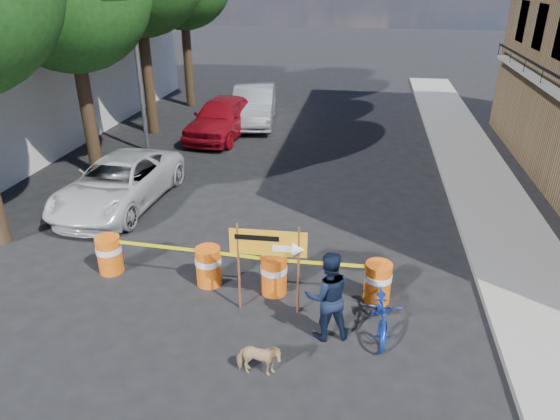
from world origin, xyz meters
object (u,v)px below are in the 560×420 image
at_px(suv_white, 118,183).
at_px(sedan_silver, 254,105).
at_px(dog, 259,360).
at_px(bicycle, 384,293).
at_px(sedan_red, 222,117).
at_px(barrel_mid_right, 274,274).
at_px(barrel_far_right, 378,281).
at_px(detour_sign, 279,250).
at_px(barrel_mid_left, 209,265).
at_px(pedestrian, 328,296).
at_px(barrel_far_left, 109,254).

distance_m(suv_white, sedan_silver, 9.81).
bearing_deg(dog, bicycle, -55.99).
distance_m(sedan_red, sedan_silver, 2.49).
distance_m(barrel_mid_right, barrel_far_right, 2.21).
bearing_deg(bicycle, dog, -144.85).
bearing_deg(detour_sign, barrel_mid_left, 154.58).
relative_size(barrel_far_right, sedan_red, 0.18).
bearing_deg(sedan_red, barrel_mid_left, -70.34).
height_order(dog, sedan_red, sedan_red).
xyz_separation_m(detour_sign, pedestrian, (1.03, -0.60, -0.54)).
height_order(pedestrian, suv_white, pedestrian).
bearing_deg(bicycle, barrel_far_left, 168.05).
distance_m(barrel_far_right, pedestrian, 1.69).
xyz_separation_m(pedestrian, dog, (-1.06, -1.25, -0.57)).
distance_m(barrel_mid_left, detour_sign, 2.10).
bearing_deg(pedestrian, barrel_far_left, -31.92).
bearing_deg(barrel_far_left, dog, -33.36).
distance_m(detour_sign, bicycle, 2.17).
height_order(barrel_mid_left, barrel_far_right, same).
distance_m(barrel_mid_left, sedan_silver, 13.37).
distance_m(barrel_far_left, bicycle, 6.30).
height_order(barrel_mid_left, sedan_silver, sedan_silver).
relative_size(detour_sign, pedestrian, 1.08).
bearing_deg(barrel_mid_left, sedan_red, 104.09).
relative_size(barrel_far_left, sedan_red, 0.18).
bearing_deg(barrel_mid_left, barrel_far_right, -0.24).
xyz_separation_m(barrel_mid_right, sedan_silver, (-3.37, 13.31, 0.37)).
relative_size(barrel_mid_right, barrel_far_right, 1.00).
bearing_deg(suv_white, barrel_mid_right, -31.84).
bearing_deg(barrel_mid_left, pedestrian, -26.01).
relative_size(detour_sign, bicycle, 1.14).
height_order(suv_white, sedan_silver, sedan_silver).
bearing_deg(detour_sign, suv_white, 139.89).
relative_size(barrel_mid_right, detour_sign, 0.46).
height_order(barrel_mid_right, pedestrian, pedestrian).
relative_size(barrel_mid_left, sedan_silver, 0.18).
relative_size(bicycle, sedan_red, 0.35).
bearing_deg(suv_white, bicycle, -28.31).
relative_size(barrel_far_left, pedestrian, 0.50).
bearing_deg(detour_sign, dog, -93.01).
relative_size(detour_sign, sedan_silver, 0.38).
relative_size(barrel_far_left, barrel_mid_right, 1.00).
xyz_separation_m(barrel_mid_left, sedan_silver, (-1.88, 13.23, 0.37)).
bearing_deg(bicycle, barrel_mid_left, 163.32).
bearing_deg(pedestrian, barrel_far_right, -142.38).
bearing_deg(barrel_far_right, suv_white, 154.30).
relative_size(pedestrian, sedan_red, 0.37).
height_order(barrel_mid_left, bicycle, bicycle).
distance_m(barrel_far_right, sedan_red, 12.66).
bearing_deg(barrel_far_left, barrel_mid_left, -2.41).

